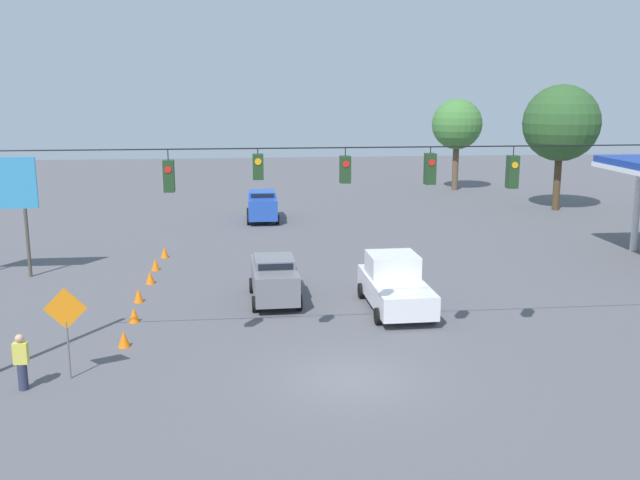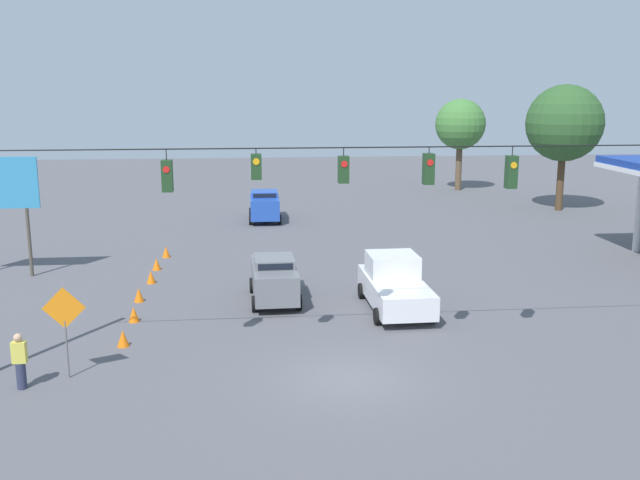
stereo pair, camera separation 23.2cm
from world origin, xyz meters
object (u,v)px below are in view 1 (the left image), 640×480
traffic_cone_third (139,295)px  traffic_cone_fourth (150,277)px  traffic_cone_nearest (124,339)px  pedestrian (21,362)px  sedan_grey_withflow_mid (274,278)px  work_zone_sign (66,316)px  tree_horizon_right (561,123)px  sedan_blue_withflow_deep (262,205)px  traffic_cone_second (134,315)px  pickup_truck_white_crossing_near (395,285)px  traffic_cone_farthest (165,252)px  overhead_signal_span (348,209)px  traffic_cone_fifth (155,264)px  tree_horizon_left (457,125)px

traffic_cone_third → traffic_cone_fourth: 2.83m
traffic_cone_nearest → pedestrian: pedestrian is taller
sedan_grey_withflow_mid → traffic_cone_nearest: 7.18m
traffic_cone_nearest → traffic_cone_fourth: size_ratio=1.00×
work_zone_sign → pedestrian: bearing=30.5°
traffic_cone_nearest → tree_horizon_right: size_ratio=0.06×
sedan_blue_withflow_deep → tree_horizon_right: bearing=-174.7°
traffic_cone_fourth → sedan_grey_withflow_mid: bearing=148.8°
traffic_cone_third → pedestrian: (2.14, 8.47, 0.56)m
pedestrian → traffic_cone_nearest: bearing=-126.0°
pedestrian → traffic_cone_third: bearing=-104.2°
traffic_cone_second → pickup_truck_white_crossing_near: bearing=-176.5°
pickup_truck_white_crossing_near → traffic_cone_farthest: 14.01m
traffic_cone_nearest → sedan_blue_withflow_deep: bearing=-103.2°
traffic_cone_third → work_zone_sign: 8.02m
traffic_cone_third → traffic_cone_nearest: bearing=92.4°
overhead_signal_span → traffic_cone_second: bearing=-31.2°
work_zone_sign → tree_horizon_right: (-27.70, -27.52, 4.16)m
traffic_cone_nearest → traffic_cone_farthest: same height
pedestrian → tree_horizon_right: bearing=-135.7°
sedan_grey_withflow_mid → traffic_cone_fifth: sedan_grey_withflow_mid is taller
traffic_cone_third → traffic_cone_second: bearing=94.0°
traffic_cone_fourth → tree_horizon_left: 35.98m
traffic_cone_second → traffic_cone_fifth: (0.10, -7.82, 0.00)m
traffic_cone_fifth → traffic_cone_farthest: size_ratio=1.00×
sedan_blue_withflow_deep → work_zone_sign: 26.43m
pickup_truck_white_crossing_near → sedan_grey_withflow_mid: bearing=-18.0°
sedan_blue_withflow_deep → traffic_cone_fifth: (5.54, 12.57, -0.75)m
traffic_cone_nearest → traffic_cone_second: same height
overhead_signal_span → pedestrian: (9.71, 1.40, -4.05)m
overhead_signal_span → sedan_blue_withflow_deep: overhead_signal_span is taller
sedan_grey_withflow_mid → tree_horizon_right: size_ratio=0.48×
traffic_cone_third → traffic_cone_farthest: 7.84m
traffic_cone_nearest → traffic_cone_second: 2.63m
traffic_cone_farthest → tree_horizon_right: size_ratio=0.06×
traffic_cone_nearest → traffic_cone_farthest: 13.06m
sedan_grey_withflow_mid → traffic_cone_farthest: bearing=-57.5°
pickup_truck_white_crossing_near → sedan_blue_withflow_deep: 20.30m
pickup_truck_white_crossing_near → pedestrian: (12.38, 6.49, -0.13)m
traffic_cone_fourth → pedestrian: bearing=78.6°
sedan_grey_withflow_mid → tree_horizon_left: 35.59m
work_zone_sign → pedestrian: 1.77m
sedan_blue_withflow_deep → traffic_cone_farthest: 11.33m
overhead_signal_span → traffic_cone_farthest: size_ratio=38.12×
traffic_cone_fifth → tree_horizon_right: size_ratio=0.06×
traffic_cone_third → tree_horizon_right: bearing=-143.5°
traffic_cone_second → traffic_cone_fifth: size_ratio=1.00×
traffic_cone_fourth → work_zone_sign: 10.79m
sedan_blue_withflow_deep → pedestrian: (7.77, 26.26, -0.19)m
pickup_truck_white_crossing_near → sedan_blue_withflow_deep: bearing=-76.9°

